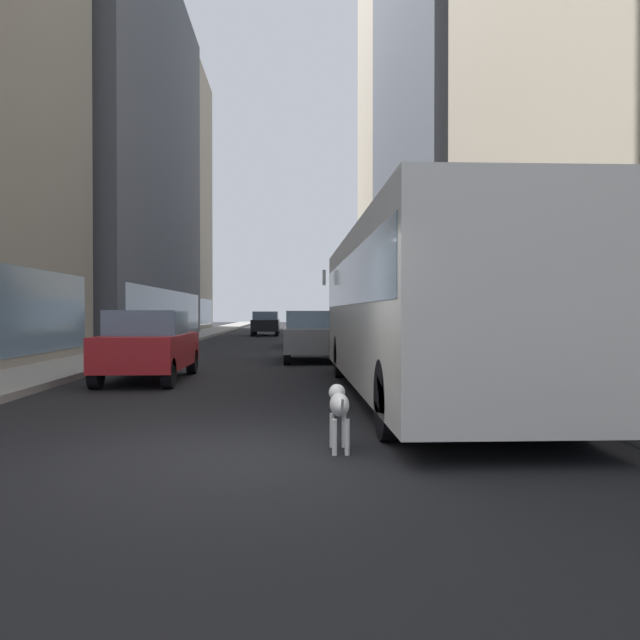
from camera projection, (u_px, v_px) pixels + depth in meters
name	position (u px, v px, depth m)	size (l,w,h in m)	color
ground_plane	(283.00, 336.00, 42.05)	(120.00, 120.00, 0.00)	black
sidewalk_left	(195.00, 335.00, 41.78)	(2.40, 110.00, 0.15)	gray
sidewalk_right	(370.00, 335.00, 42.31)	(2.40, 110.00, 0.15)	gray
building_left_mid	(68.00, 151.00, 35.90)	(11.43, 22.95, 21.07)	#4C515B
building_left_far	(152.00, 196.00, 57.64)	(8.95, 15.76, 23.88)	gray
building_right_mid	(486.00, 124.00, 37.63)	(10.75, 20.33, 25.16)	#4C515B
building_right_far	(415.00, 136.00, 58.98)	(8.53, 19.47, 35.31)	#A0937F
transit_bus	(416.00, 302.00, 12.12)	(2.78, 11.53, 3.05)	silver
car_grey_wagon	(314.00, 336.00, 20.86)	(1.91, 3.99, 1.62)	slate
car_silver_sedan	(307.00, 329.00, 29.61)	(1.79, 4.08, 1.62)	#B7BABF
car_red_coupe	(149.00, 345.00, 14.79)	(1.70, 4.04, 1.62)	red
car_black_suv	(266.00, 323.00, 43.65)	(1.80, 4.55, 1.62)	black
dalmatian_dog	(339.00, 405.00, 7.38)	(0.22, 0.96, 0.72)	white
pedestrian_with_handbag	(638.00, 353.00, 9.03)	(0.45, 0.34, 1.69)	#1E1E2D
pedestrian_in_coat	(514.00, 337.00, 14.70)	(0.34, 0.34, 1.69)	#1E1E2D
traffic_light_near	(611.00, 251.00, 8.98)	(0.24, 0.41, 3.40)	black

